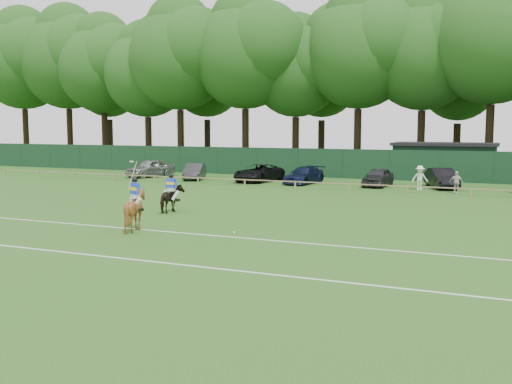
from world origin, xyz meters
The scene contains 19 objects.
ground centered at (0.00, 0.00, 0.00)m, with size 160.00×160.00×0.00m, color #1E4C14.
horse_dark centered at (-4.69, 3.92, 0.71)m, with size 0.76×1.68×1.42m, color black.
horse_chestnut centered at (-3.28, -1.28, 0.89)m, with size 1.43×1.61×1.77m, color brown.
sedan_silver centered at (-17.73, 21.56, 0.79)m, with size 1.86×4.62×1.57m, color #97989B.
sedan_grey centered at (-12.97, 20.97, 0.67)m, with size 1.41×4.05×1.34m, color #323134.
suv_black centered at (-7.32, 21.37, 0.70)m, with size 2.31×5.02×1.39m, color black.
sedan_navy centered at (-3.45, 21.20, 0.65)m, with size 1.82×4.48×1.30m, color #111837.
hatch_grey centered at (2.24, 21.46, 0.69)m, with size 1.63×4.04×1.38m, color #2C2C2E.
estate_black centered at (6.71, 22.01, 0.72)m, with size 1.52×4.35×1.43m, color black.
spectator_left centered at (5.44, 20.21, 0.85)m, with size 1.10×0.63×1.70m, color white.
spectator_mid centered at (7.97, 19.02, 0.74)m, with size 0.87×0.36×1.48m, color beige.
rider_dark centered at (-4.69, 3.90, 1.38)m, with size 0.94×0.40×1.41m.
rider_chestnut centered at (-3.28, -1.29, 1.67)m, with size 0.88×0.80×2.05m.
polo_ball centered at (0.91, -0.23, 0.04)m, with size 0.09×0.09×0.09m, color silver.
pitch_lines centered at (0.00, -3.50, 0.01)m, with size 60.00×5.10×0.01m.
pitch_rail centered at (0.00, 18.00, 0.45)m, with size 62.10×0.10×0.50m.
perimeter_fence centered at (0.00, 27.00, 1.25)m, with size 92.08×0.08×2.50m.
utility_shed centered at (6.00, 30.00, 1.54)m, with size 8.40×4.40×3.04m.
tree_row centered at (2.00, 35.00, 0.00)m, with size 96.00×12.00×21.00m, color #26561C, non-canonical shape.
Camera 1 is at (11.67, -22.44, 4.52)m, focal length 42.00 mm.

